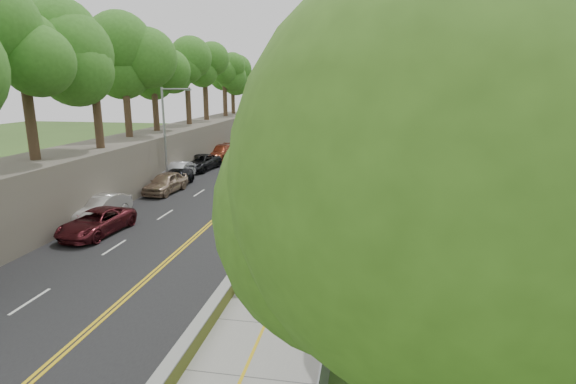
% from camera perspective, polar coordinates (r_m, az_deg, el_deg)
% --- Properties ---
extents(ground, '(140.00, 140.00, 0.00)m').
position_cam_1_polar(ground, '(22.29, -4.94, -8.26)').
color(ground, '#33511E').
rests_on(ground, ground).
extents(road, '(11.20, 66.00, 0.04)m').
position_cam_1_polar(road, '(37.53, -7.00, 0.81)').
color(road, black).
rests_on(road, ground).
extents(sidewalk, '(4.20, 66.00, 0.05)m').
position_cam_1_polar(sidewalk, '(36.03, 5.18, 0.33)').
color(sidewalk, gray).
rests_on(sidewalk, ground).
extents(jersey_barrier, '(0.42, 66.00, 0.60)m').
position_cam_1_polar(jersey_barrier, '(36.23, 1.56, 0.90)').
color(jersey_barrier, '#CBE432').
rests_on(jersey_barrier, ground).
extents(rock_embankment, '(5.00, 66.00, 4.00)m').
position_cam_1_polar(rock_embankment, '(40.27, -18.20, 3.98)').
color(rock_embankment, '#595147').
rests_on(rock_embankment, ground).
extents(chainlink_fence, '(0.04, 66.00, 2.00)m').
position_cam_1_polar(chainlink_fence, '(35.71, 8.57, 1.71)').
color(chainlink_fence, slate).
rests_on(chainlink_fence, ground).
extents(trees_embankment, '(6.40, 66.00, 13.00)m').
position_cam_1_polar(trees_embankment, '(39.60, -18.48, 16.18)').
color(trees_embankment, '#3B7D24').
rests_on(trees_embankment, rock_embankment).
extents(trees_fenceside, '(7.00, 66.00, 14.00)m').
position_cam_1_polar(trees_fenceside, '(35.00, 12.84, 11.20)').
color(trees_fenceside, '#518929').
rests_on(trees_fenceside, ground).
extents(streetlight, '(2.52, 0.22, 8.00)m').
position_cam_1_polar(streetlight, '(37.69, -15.11, 7.63)').
color(streetlight, gray).
rests_on(streetlight, ground).
extents(signpost, '(0.62, 0.09, 3.10)m').
position_cam_1_polar(signpost, '(18.62, -4.34, -6.29)').
color(signpost, gray).
rests_on(signpost, sidewalk).
extents(construction_barrel, '(0.53, 0.53, 0.87)m').
position_cam_1_polar(construction_barrel, '(42.00, 8.34, 2.79)').
color(construction_barrel, '#FF4000').
rests_on(construction_barrel, sidewalk).
extents(concrete_block, '(1.31, 1.00, 0.86)m').
position_cam_1_polar(concrete_block, '(17.82, 4.39, -12.42)').
color(concrete_block, gray).
rests_on(concrete_block, sidewalk).
extents(car_1, '(1.89, 4.78, 1.55)m').
position_cam_1_polar(car_1, '(29.96, -22.78, -1.90)').
color(car_1, beige).
rests_on(car_1, road).
extents(car_2, '(2.67, 5.13, 1.38)m').
position_cam_1_polar(car_2, '(27.33, -23.16, -3.56)').
color(car_2, '#55181E').
rests_on(car_2, road).
extents(car_3, '(2.13, 4.77, 1.36)m').
position_cam_1_polar(car_3, '(38.06, -14.00, 1.77)').
color(car_3, black).
rests_on(car_3, road).
extents(car_4, '(2.23, 4.77, 1.58)m').
position_cam_1_polar(car_4, '(35.85, -15.28, 1.15)').
color(car_4, tan).
rests_on(car_4, road).
extents(car_5, '(2.08, 5.18, 1.68)m').
position_cam_1_polar(car_5, '(39.48, -13.98, 2.42)').
color(car_5, silver).
rests_on(car_5, road).
extents(car_6, '(3.01, 5.63, 1.50)m').
position_cam_1_polar(car_6, '(44.48, -11.12, 3.69)').
color(car_6, black).
rests_on(car_6, road).
extents(car_7, '(2.61, 5.61, 1.59)m').
position_cam_1_polar(car_7, '(50.36, -8.65, 4.98)').
color(car_7, brown).
rests_on(car_7, road).
extents(car_8, '(1.89, 4.45, 1.50)m').
position_cam_1_polar(car_8, '(62.68, -4.47, 6.74)').
color(car_8, silver).
rests_on(car_8, road).
extents(painter_0, '(0.55, 0.84, 1.70)m').
position_cam_1_polar(painter_0, '(25.86, 0.48, -2.97)').
color(painter_0, gold).
rests_on(painter_0, sidewalk).
extents(painter_1, '(0.48, 0.65, 1.62)m').
position_cam_1_polar(painter_1, '(22.73, -2.50, -5.46)').
color(painter_1, silver).
rests_on(painter_1, sidewalk).
extents(painter_2, '(0.89, 1.00, 1.73)m').
position_cam_1_polar(painter_2, '(22.68, -0.71, -5.35)').
color(painter_2, '#222227').
rests_on(painter_2, sidewalk).
extents(painter_3, '(0.83, 1.31, 1.93)m').
position_cam_1_polar(painter_3, '(25.49, 0.58, -2.95)').
color(painter_3, brown).
rests_on(painter_3, sidewalk).
extents(person_far, '(1.03, 0.66, 1.64)m').
position_cam_1_polar(person_far, '(44.94, 6.58, 4.06)').
color(person_far, black).
rests_on(person_far, sidewalk).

